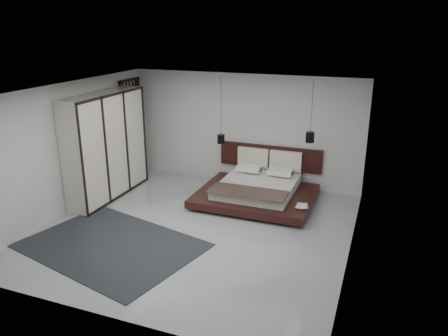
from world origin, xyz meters
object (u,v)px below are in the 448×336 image
at_px(pendant_right, 310,137).
at_px(rug, 112,245).
at_px(lattice_screen, 132,128).
at_px(wardrobe, 106,146).
at_px(bed, 258,189).
at_px(pendant_left, 221,139).

height_order(pendant_right, rug, pendant_right).
xyz_separation_m(pendant_right, rug, (-2.99, -3.53, -1.52)).
bearing_deg(lattice_screen, wardrobe, -80.75).
distance_m(bed, wardrobe, 3.69).
height_order(lattice_screen, pendant_left, pendant_left).
bearing_deg(lattice_screen, rug, -64.50).
distance_m(pendant_left, rug, 3.85).
height_order(pendant_left, wardrobe, pendant_left).
distance_m(bed, pendant_left, 1.53).
bearing_deg(pendant_left, bed, -20.27).
height_order(wardrobe, rug, wardrobe).
relative_size(pendant_left, rug, 0.51).
bearing_deg(rug, wardrobe, 125.22).
bearing_deg(wardrobe, rug, -54.78).
distance_m(pendant_left, wardrobe, 2.73).
bearing_deg(wardrobe, pendant_left, 31.07).
bearing_deg(rug, pendant_left, 76.64).
xyz_separation_m(lattice_screen, rug, (1.75, -3.67, -1.29)).
relative_size(bed, pendant_right, 1.88).
height_order(lattice_screen, rug, lattice_screen).
relative_size(lattice_screen, bed, 0.99).
bearing_deg(pendant_right, rug, -130.30).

